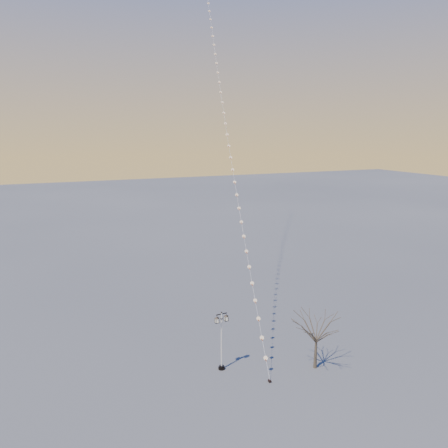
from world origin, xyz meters
TOP-DOWN VIEW (x-y plane):
  - ground at (0.00, 0.00)m, footprint 300.00×300.00m
  - street_lamp at (-1.17, 2.45)m, footprint 1.24×0.54m
  - bare_tree at (5.81, -0.33)m, footprint 2.78×2.78m
  - kite_train at (8.36, 24.49)m, footprint 14.48×51.07m

SIDE VIEW (x-z plane):
  - ground at x=0.00m, z-range 0.00..0.00m
  - street_lamp at x=-1.17m, z-range 0.26..5.15m
  - bare_tree at x=5.81m, z-range 0.89..5.50m
  - kite_train at x=8.36m, z-range -0.08..49.37m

